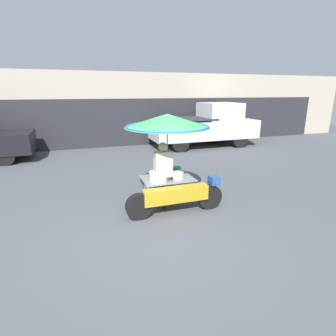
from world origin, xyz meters
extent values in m
plane|color=#4C4F54|center=(0.00, 0.00, 0.00)|extent=(36.00, 36.00, 0.00)
cube|color=#B2A893|center=(0.00, 9.27, 1.71)|extent=(28.00, 2.00, 3.42)
cube|color=#28282D|center=(0.00, 8.24, 1.11)|extent=(23.80, 0.06, 2.23)
cylinder|color=black|center=(1.33, 0.55, 0.28)|extent=(0.56, 0.14, 0.56)
cylinder|color=black|center=(-0.28, 0.55, 0.28)|extent=(0.56, 0.14, 0.56)
cube|color=#B7931E|center=(0.52, 0.55, 0.44)|extent=(1.42, 0.24, 0.32)
cube|color=#234C93|center=(1.42, 0.55, 0.66)|extent=(0.20, 0.24, 0.18)
cylinder|color=black|center=(0.52, 1.36, 0.25)|extent=(0.50, 0.14, 0.50)
cylinder|color=#515156|center=(1.02, 0.76, 0.31)|extent=(0.03, 0.03, 0.61)
cylinder|color=#515156|center=(1.02, 1.46, 0.31)|extent=(0.03, 0.03, 0.61)
cylinder|color=#515156|center=(0.03, 0.76, 0.31)|extent=(0.03, 0.03, 0.61)
cylinder|color=#515156|center=(0.03, 1.46, 0.31)|extent=(0.03, 0.03, 0.61)
cube|color=gray|center=(0.52, 1.11, 0.62)|extent=(1.17, 0.83, 0.02)
cylinder|color=#B2B2B7|center=(0.52, 1.11, 1.21)|extent=(0.03, 0.03, 1.16)
cone|color=green|center=(0.52, 1.11, 1.94)|extent=(1.87, 1.87, 0.29)
torus|color=blue|center=(0.52, 1.11, 1.81)|extent=(1.82, 1.82, 0.05)
cylinder|color=silver|center=(0.26, 0.97, 0.74)|extent=(0.40, 0.40, 0.21)
cylinder|color=silver|center=(0.73, 0.99, 0.71)|extent=(0.27, 0.27, 0.15)
cylinder|color=silver|center=(0.46, 1.28, 0.67)|extent=(0.32, 0.32, 0.08)
cylinder|color=#1E936B|center=(0.84, 1.34, 0.72)|extent=(0.21, 0.21, 0.17)
cylinder|color=#4C473D|center=(0.27, 0.93, 0.37)|extent=(0.14, 0.14, 0.75)
cylinder|color=#4C473D|center=(0.45, 0.93, 0.37)|extent=(0.14, 0.14, 0.75)
cube|color=beige|center=(0.36, 0.93, 1.02)|extent=(0.38, 0.22, 0.56)
sphere|color=tan|center=(0.36, 0.93, 1.40)|extent=(0.20, 0.20, 0.20)
cylinder|color=black|center=(-3.86, 6.14, 0.33)|extent=(0.65, 0.20, 0.65)
cylinder|color=black|center=(-3.86, 7.60, 0.33)|extent=(0.65, 0.20, 0.65)
cylinder|color=black|center=(5.86, 6.15, 0.41)|extent=(0.81, 0.24, 0.81)
cylinder|color=black|center=(5.86, 7.71, 0.41)|extent=(0.81, 0.24, 0.81)
cylinder|color=black|center=(2.85, 6.15, 0.41)|extent=(0.81, 0.24, 0.81)
cylinder|color=black|center=(2.85, 7.71, 0.41)|extent=(0.81, 0.24, 0.81)
cube|color=silver|center=(4.35, 6.93, 0.82)|extent=(5.02, 1.84, 0.84)
cube|color=silver|center=(5.16, 6.93, 1.64)|extent=(1.71, 1.69, 0.79)
cube|color=#2D2D33|center=(3.35, 6.93, 1.34)|extent=(2.61, 1.77, 0.08)
camera|label=1|loc=(-1.33, -4.29, 2.54)|focal=28.00mm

